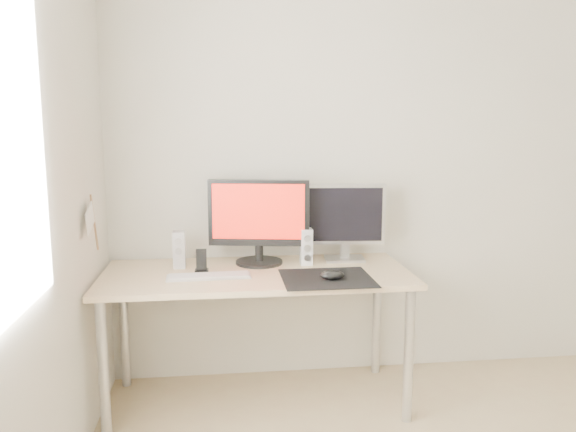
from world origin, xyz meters
TOP-DOWN VIEW (x-y plane):
  - wall_back at (0.00, 1.75)m, footprint 3.50×0.00m
  - mousepad at (-0.59, 1.20)m, footprint 0.45×0.40m
  - mouse at (-0.57, 1.17)m, footprint 0.12×0.07m
  - desk at (-0.93, 1.38)m, footprint 1.60×0.70m
  - main_monitor at (-0.90, 1.54)m, footprint 0.55×0.30m
  - second_monitor at (-0.42, 1.57)m, footprint 0.45×0.18m
  - speaker_left at (-1.33, 1.51)m, footprint 0.06×0.08m
  - speaker_right at (-0.65, 1.50)m, footprint 0.06×0.08m
  - keyboard at (-1.18, 1.29)m, footprint 0.42×0.14m
  - phone_dock at (-1.21, 1.40)m, footprint 0.07×0.06m
  - pennant at (-1.72, 1.24)m, footprint 0.01×0.23m

SIDE VIEW (x-z plane):
  - desk at x=-0.93m, z-range 0.29..1.02m
  - mousepad at x=-0.59m, z-range 0.73..0.73m
  - keyboard at x=-1.18m, z-range 0.73..0.75m
  - mouse at x=-0.57m, z-range 0.73..0.78m
  - phone_dock at x=-1.21m, z-range 0.71..0.83m
  - speaker_left at x=-1.33m, z-range 0.73..0.93m
  - speaker_right at x=-0.65m, z-range 0.73..0.93m
  - second_monitor at x=-0.42m, z-range 0.75..1.19m
  - main_monitor at x=-0.90m, z-range 0.75..1.22m
  - pennant at x=-1.72m, z-range 0.90..1.19m
  - wall_back at x=0.00m, z-range -0.50..3.00m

